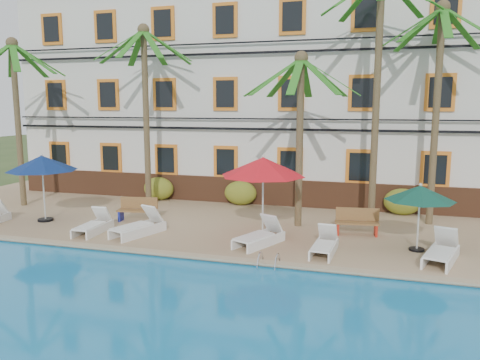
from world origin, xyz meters
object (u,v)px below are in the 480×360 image
(palm_a, at_px, (16,99))
(umbrella_red, at_px, (263,167))
(lounger_c, at_px, (139,226))
(bench_right, at_px, (357,221))
(umbrella_blue, at_px, (42,164))
(palm_d, at_px, (378,66))
(palm_e, at_px, (438,84))
(palm_c, at_px, (300,113))
(palm_b, at_px, (145,92))
(lounger_d, at_px, (260,236))
(lounger_f, at_px, (442,252))
(lounger_e, at_px, (324,245))
(lounger_b, at_px, (94,225))
(bench_left, at_px, (137,209))
(umbrella_green, at_px, (420,193))
(pool_ladder, at_px, (269,265))

(palm_a, xyz_separation_m, umbrella_red, (11.70, -2.16, -2.33))
(palm_a, xyz_separation_m, lounger_c, (7.43, -2.96, -4.47))
(bench_right, bearing_deg, umbrella_blue, -173.14)
(palm_d, distance_m, palm_e, 2.32)
(palm_c, height_order, lounger_c, palm_c)
(palm_b, bearing_deg, lounger_d, -34.05)
(lounger_f, bearing_deg, lounger_e, -177.25)
(lounger_f, xyz_separation_m, bench_right, (-2.49, 2.31, 0.16))
(palm_e, relative_size, umbrella_blue, 3.09)
(bench_right, bearing_deg, lounger_b, -165.12)
(palm_a, relative_size, lounger_b, 4.01)
(palm_e, xyz_separation_m, umbrella_red, (-5.67, -3.69, -2.80))
(palm_d, xyz_separation_m, lounger_b, (-9.48, -4.07, -5.62))
(lounger_d, relative_size, bench_left, 1.34)
(umbrella_green, xyz_separation_m, bench_left, (-10.24, 0.96, -1.35))
(umbrella_blue, xyz_separation_m, lounger_b, (2.82, -0.97, -1.99))
(palm_a, relative_size, lounger_f, 3.51)
(lounger_d, distance_m, bench_left, 5.66)
(palm_b, xyz_separation_m, palm_c, (6.90, -1.32, -0.86))
(bench_left, bearing_deg, lounger_e, -15.31)
(umbrella_blue, bearing_deg, bench_right, 6.86)
(palm_b, distance_m, lounger_c, 6.54)
(umbrella_red, xyz_separation_m, lounger_c, (-4.26, -0.80, -2.14))
(umbrella_red, xyz_separation_m, bench_left, (-5.28, 0.97, -1.98))
(palm_b, distance_m, palm_c, 7.08)
(umbrella_red, distance_m, lounger_f, 6.02)
(umbrella_green, bearing_deg, lounger_b, -174.67)
(umbrella_blue, distance_m, umbrella_green, 13.74)
(lounger_c, bearing_deg, palm_b, 112.87)
(palm_b, distance_m, bench_right, 10.35)
(palm_a, distance_m, palm_c, 12.60)
(palm_a, bearing_deg, lounger_c, -21.70)
(palm_e, distance_m, bench_right, 5.91)
(palm_c, bearing_deg, umbrella_red, -113.73)
(umbrella_green, height_order, lounger_d, umbrella_green)
(palm_c, relative_size, lounger_b, 3.48)
(palm_d, xyz_separation_m, lounger_f, (2.02, -3.98, -5.59))
(palm_b, height_order, bench_left, palm_b)
(palm_b, xyz_separation_m, umbrella_blue, (-2.76, -3.38, -2.79))
(lounger_e, bearing_deg, bench_right, 70.96)
(palm_d, xyz_separation_m, lounger_e, (-1.32, -4.14, -5.63))
(umbrella_blue, bearing_deg, lounger_c, -9.62)
(umbrella_green, distance_m, bench_right, 2.71)
(lounger_c, relative_size, bench_right, 1.41)
(palm_b, distance_m, pool_ladder, 10.39)
(lounger_f, bearing_deg, palm_d, 116.97)
(pool_ladder, bearing_deg, bench_left, 149.43)
(palm_a, height_order, umbrella_red, palm_a)
(palm_e, distance_m, umbrella_blue, 15.21)
(palm_e, relative_size, lounger_d, 3.93)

